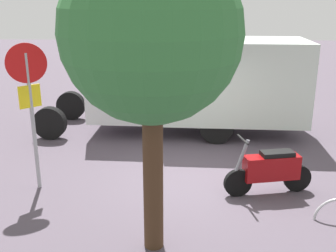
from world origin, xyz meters
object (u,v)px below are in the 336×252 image
(stop_sign, at_px, (30,95))
(street_tree, at_px, (151,35))
(motorcycle, at_px, (271,169))
(box_truck_near, at_px, (195,80))

(stop_sign, bearing_deg, street_tree, 141.83)
(street_tree, bearing_deg, motorcycle, -139.51)
(motorcycle, height_order, street_tree, street_tree)
(motorcycle, relative_size, street_tree, 0.39)
(motorcycle, bearing_deg, stop_sign, -12.99)
(motorcycle, distance_m, stop_sign, 4.91)
(box_truck_near, distance_m, street_tree, 6.07)
(stop_sign, distance_m, street_tree, 3.45)
(box_truck_near, distance_m, motorcycle, 4.25)
(box_truck_near, bearing_deg, street_tree, 84.69)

